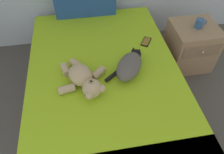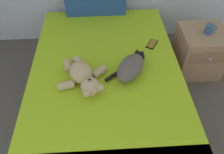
# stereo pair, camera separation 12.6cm
# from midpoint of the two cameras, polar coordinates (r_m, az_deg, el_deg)

# --- Properties ---
(bed) EXTENTS (1.38, 2.09, 0.45)m
(bed) POSITION_cam_midpoint_polar(r_m,az_deg,el_deg) (2.04, -3.63, -3.18)
(bed) COLOR #9E7A56
(bed) RESTS_ON ground_plane
(cat) EXTENTS (0.39, 0.41, 0.15)m
(cat) POSITION_cam_midpoint_polar(r_m,az_deg,el_deg) (1.83, 2.74, 3.08)
(cat) COLOR #59514C
(cat) RESTS_ON bed
(teddy_bear) EXTENTS (0.41, 0.50, 0.16)m
(teddy_bear) POSITION_cam_midpoint_polar(r_m,az_deg,el_deg) (1.75, -9.62, -0.60)
(teddy_bear) COLOR tan
(teddy_bear) RESTS_ON bed
(cell_phone) EXTENTS (0.14, 0.16, 0.01)m
(cell_phone) POSITION_cam_midpoint_polar(r_m,az_deg,el_deg) (2.19, 7.40, 9.24)
(cell_phone) COLOR black
(cell_phone) RESTS_ON bed
(nightstand) EXTENTS (0.47, 0.47, 0.51)m
(nightstand) POSITION_cam_midpoint_polar(r_m,az_deg,el_deg) (2.57, 18.71, 7.76)
(nightstand) COLOR #9E7A56
(nightstand) RESTS_ON ground_plane
(mug) EXTENTS (0.12, 0.08, 0.09)m
(mug) POSITION_cam_midpoint_polar(r_m,az_deg,el_deg) (2.40, 20.81, 13.12)
(mug) COLOR #33598C
(mug) RESTS_ON nightstand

